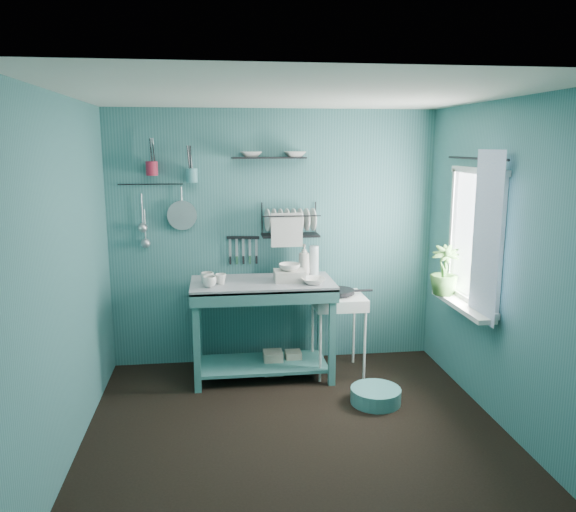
{
  "coord_description": "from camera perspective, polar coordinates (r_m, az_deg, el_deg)",
  "views": [
    {
      "loc": [
        -0.57,
        -3.94,
        2.16
      ],
      "look_at": [
        0.05,
        0.85,
        1.2
      ],
      "focal_mm": 35.0,
      "sensor_mm": 36.0,
      "label": 1
    }
  ],
  "objects": [
    {
      "name": "colander",
      "position": [
        5.44,
        -10.71,
        4.08
      ],
      "size": [
        0.28,
        0.03,
        0.28
      ],
      "primitive_type": "cylinder",
      "rotation": [
        1.54,
        0.0,
        0.0
      ],
      "color": "#AFB2B7",
      "rests_on": "wall_back"
    },
    {
      "name": "frying_pan",
      "position": [
        5.32,
        5.15,
        -3.59
      ],
      "size": [
        0.3,
        0.3,
        0.03
      ],
      "primitive_type": "cylinder",
      "color": "black",
      "rests_on": "hotplate_stand"
    },
    {
      "name": "floor_basin",
      "position": [
        4.97,
        8.89,
        -13.84
      ],
      "size": [
        0.43,
        0.43,
        0.13
      ],
      "primitive_type": "cylinder",
      "color": "teal",
      "rests_on": "floor"
    },
    {
      "name": "potted_plant",
      "position": [
        5.22,
        15.59,
        -1.42
      ],
      "size": [
        0.32,
        0.32,
        0.45
      ],
      "primitive_type": "imported",
      "rotation": [
        0.0,
        0.0,
        -0.35
      ],
      "color": "#326026",
      "rests_on": "windowsill"
    },
    {
      "name": "upper_shelf",
      "position": [
        5.37,
        -1.96,
        9.94
      ],
      "size": [
        0.71,
        0.22,
        0.01
      ],
      "primitive_type": "cube",
      "rotation": [
        0.0,
        0.0,
        0.06
      ],
      "color": "black",
      "rests_on": "wall_back"
    },
    {
      "name": "storage_tin_small",
      "position": [
        5.53,
        0.54,
        -10.63
      ],
      "size": [
        0.15,
        0.15,
        0.2
      ],
      "primitive_type": "cube",
      "color": "tan",
      "rests_on": "floor"
    },
    {
      "name": "counter_bowl",
      "position": [
        5.07,
        2.59,
        -2.53
      ],
      "size": [
        0.22,
        0.22,
        0.05
      ],
      "primitive_type": "imported",
      "color": "silver",
      "rests_on": "work_counter"
    },
    {
      "name": "dish_rack",
      "position": [
        5.4,
        0.24,
        3.7
      ],
      "size": [
        0.57,
        0.3,
        0.32
      ],
      "primitive_type": "cube",
      "rotation": [
        0.0,
        0.0,
        0.11
      ],
      "color": "black",
      "rests_on": "wall_back"
    },
    {
      "name": "storage_tin_large",
      "position": [
        5.48,
        -1.53,
        -10.75
      ],
      "size": [
        0.18,
        0.18,
        0.22
      ],
      "primitive_type": "cube",
      "color": "tan",
      "rests_on": "floor"
    },
    {
      "name": "hook_rail",
      "position": [
        5.46,
        -13.8,
        7.1
      ],
      "size": [
        0.6,
        0.01,
        0.01
      ],
      "primitive_type": "cylinder",
      "rotation": [
        0.0,
        1.57,
        0.0
      ],
      "color": "black",
      "rests_on": "wall_back"
    },
    {
      "name": "wash_tub",
      "position": [
        5.16,
        0.16,
        -2.01
      ],
      "size": [
        0.28,
        0.22,
        0.1
      ],
      "primitive_type": "cube",
      "color": "#BAB5AA",
      "rests_on": "work_counter"
    },
    {
      "name": "window_glass",
      "position": [
        4.95,
        18.55,
        1.82
      ],
      "size": [
        0.0,
        1.1,
        1.1
      ],
      "primitive_type": "plane",
      "rotation": [
        1.57,
        0.0,
        1.57
      ],
      "color": "white",
      "rests_on": "wall_right"
    },
    {
      "name": "ladle_inner",
      "position": [
        5.49,
        -14.33,
        3.05
      ],
      "size": [
        0.01,
        0.01,
        0.3
      ],
      "primitive_type": "cylinder",
      "color": "#AFB2B7",
      "rests_on": "wall_back"
    },
    {
      "name": "ladle_outer",
      "position": [
        5.48,
        -14.61,
        4.58
      ],
      "size": [
        0.01,
        0.01,
        0.3
      ],
      "primitive_type": "cylinder",
      "color": "#AFB2B7",
      "rests_on": "wall_back"
    },
    {
      "name": "wall_right",
      "position": [
        4.59,
        21.02,
        -0.95
      ],
      "size": [
        0.0,
        3.0,
        3.0
      ],
      "primitive_type": "plane",
      "rotation": [
        1.57,
        0.0,
        -1.57
      ],
      "color": "#336969",
      "rests_on": "ground"
    },
    {
      "name": "work_counter",
      "position": [
        5.3,
        -2.58,
        -7.45
      ],
      "size": [
        1.35,
        0.75,
        0.93
      ],
      "primitive_type": "cube",
      "rotation": [
        0.0,
        0.0,
        -0.08
      ],
      "color": "#36736E",
      "rests_on": "floor"
    },
    {
      "name": "shelf_bowl_left",
      "position": [
        5.35,
        -3.77,
        10.3
      ],
      "size": [
        0.22,
        0.22,
        0.05
      ],
      "primitive_type": "imported",
      "rotation": [
        0.0,
        0.0,
        0.08
      ],
      "color": "silver",
      "rests_on": "upper_shelf"
    },
    {
      "name": "floor",
      "position": [
        4.53,
        0.79,
        -17.24
      ],
      "size": [
        3.2,
        3.2,
        0.0
      ],
      "primitive_type": "plane",
      "color": "black",
      "rests_on": "ground"
    },
    {
      "name": "hotplate_stand",
      "position": [
        5.44,
        5.07,
        -7.88
      ],
      "size": [
        0.56,
        0.56,
        0.77
      ],
      "primitive_type": "cube",
      "rotation": [
        0.0,
        0.0,
        0.2
      ],
      "color": "white",
      "rests_on": "floor"
    },
    {
      "name": "ceiling",
      "position": [
        4.0,
        0.89,
        16.12
      ],
      "size": [
        3.2,
        3.2,
        0.0
      ],
      "primitive_type": "plane",
      "rotation": [
        3.14,
        0.0,
        0.0
      ],
      "color": "silver",
      "rests_on": "ground"
    },
    {
      "name": "wall_back",
      "position": [
        5.55,
        -1.37,
        1.79
      ],
      "size": [
        3.2,
        0.0,
        3.2
      ],
      "primitive_type": "plane",
      "rotation": [
        1.57,
        0.0,
        0.0
      ],
      "color": "#336969",
      "rests_on": "ground"
    },
    {
      "name": "soap_bottle",
      "position": [
        5.38,
        1.64,
        -0.39
      ],
      "size": [
        0.11,
        0.12,
        0.3
      ],
      "primitive_type": "imported",
      "color": "#BAB5AA",
      "rests_on": "work_counter"
    },
    {
      "name": "curtain",
      "position": [
        4.65,
        19.46,
        1.81
      ],
      "size": [
        0.0,
        1.35,
        1.35
      ],
      "primitive_type": "plane",
      "rotation": [
        1.57,
        0.0,
        1.57
      ],
      "color": "white",
      "rests_on": "wall_right"
    },
    {
      "name": "mug_mid",
      "position": [
        5.08,
        -6.85,
        -2.34
      ],
      "size": [
        0.14,
        0.14,
        0.09
      ],
      "primitive_type": "imported",
      "rotation": [
        0.0,
        0.0,
        0.52
      ],
      "color": "silver",
      "rests_on": "work_counter"
    },
    {
      "name": "wall_front",
      "position": [
        2.67,
        5.49,
        -8.76
      ],
      "size": [
        3.2,
        0.0,
        3.2
      ],
      "primitive_type": "plane",
      "rotation": [
        -1.57,
        0.0,
        0.0
      ],
      "color": "#336969",
      "rests_on": "ground"
    },
    {
      "name": "wall_left",
      "position": [
        4.17,
        -21.48,
        -2.15
      ],
      "size": [
        0.0,
        3.0,
        3.0
      ],
      "primitive_type": "plane",
      "rotation": [
        1.57,
        0.0,
        1.57
      ],
      "color": "#336969",
      "rests_on": "ground"
    },
    {
      "name": "water_bottle",
      "position": [
        5.42,
        2.66,
        -0.42
      ],
      "size": [
        0.09,
        0.09,
        0.28
      ],
      "primitive_type": "cylinder",
      "color": "silver",
      "rests_on": "work_counter"
    },
    {
      "name": "utensil_cup_teal",
      "position": [
        5.37,
        -9.75,
        8.08
      ],
      "size": [
        0.11,
        0.11,
        0.13
      ],
      "primitive_type": "cylinder",
      "color": "teal",
      "rests_on": "wall_back"
    },
    {
      "name": "utensil_cup_magenta",
      "position": [
        5.4,
        -13.67,
        8.64
      ],
      "size": [
        0.11,
        0.11,
        0.13
      ],
      "primitive_type": "cylinder",
      "color": "maroon",
      "rests_on": "wall_back"
    },
    {
      "name": "mug_left",
      "position": [
        4.99,
        -7.99,
        -2.62
      ],
      "size": [
        0.12,
        0.12,
        0.1
      ],
      "primitive_type": "imported",
      "color": "silver",
      "rests_on": "work_counter"
    },
    {
      "name": "windowsill",
      "position": [
        5.04,
        17.26,
        -4.82
      ],
      "size": [
        0.16,
        0.95,
        0.04
      ],
      "primitive_type": "cube",
      "color": "white",
      "rests_on": "wall_right"
    },
    {
      "name": "shelf_bowl_right",
      "position": [
        5.4,
        0.72,
        10.05
      ],
      "size": [
        0.22,
        0.22,
        0.05
      ],
      "primitive_type": "imported",
      "rotation": [
        0.0,
        0.0,
        0.05
      ],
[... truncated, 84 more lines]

